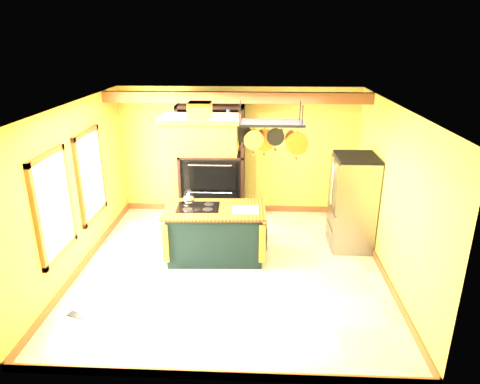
# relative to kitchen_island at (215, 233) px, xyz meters

# --- Properties ---
(floor) EXTENTS (5.00, 5.00, 0.00)m
(floor) POSITION_rel_kitchen_island_xyz_m (0.30, -0.36, -0.47)
(floor) COLOR beige
(floor) RESTS_ON ground
(ceiling) EXTENTS (5.00, 5.00, 0.00)m
(ceiling) POSITION_rel_kitchen_island_xyz_m (0.30, -0.36, 2.23)
(ceiling) COLOR white
(ceiling) RESTS_ON wall_back
(wall_back) EXTENTS (5.00, 0.02, 2.70)m
(wall_back) POSITION_rel_kitchen_island_xyz_m (0.30, 2.14, 0.88)
(wall_back) COLOR gold
(wall_back) RESTS_ON floor
(wall_front) EXTENTS (5.00, 0.02, 2.70)m
(wall_front) POSITION_rel_kitchen_island_xyz_m (0.30, -2.86, 0.88)
(wall_front) COLOR gold
(wall_front) RESTS_ON floor
(wall_left) EXTENTS (0.02, 5.00, 2.70)m
(wall_left) POSITION_rel_kitchen_island_xyz_m (-2.20, -0.36, 0.88)
(wall_left) COLOR gold
(wall_left) RESTS_ON floor
(wall_right) EXTENTS (0.02, 5.00, 2.70)m
(wall_right) POSITION_rel_kitchen_island_xyz_m (2.80, -0.36, 0.88)
(wall_right) COLOR gold
(wall_right) RESTS_ON floor
(ceiling_beam) EXTENTS (5.00, 0.15, 0.20)m
(ceiling_beam) POSITION_rel_kitchen_island_xyz_m (0.30, 1.34, 2.12)
(ceiling_beam) COLOR brown
(ceiling_beam) RESTS_ON ceiling
(window_near) EXTENTS (0.06, 1.06, 1.56)m
(window_near) POSITION_rel_kitchen_island_xyz_m (-2.16, -1.16, 0.93)
(window_near) COLOR brown
(window_near) RESTS_ON wall_left
(window_far) EXTENTS (0.06, 1.06, 1.56)m
(window_far) POSITION_rel_kitchen_island_xyz_m (-2.16, 0.24, 0.93)
(window_far) COLOR brown
(window_far) RESTS_ON wall_left
(kitchen_island) EXTENTS (1.76, 1.03, 1.11)m
(kitchen_island) POSITION_rel_kitchen_island_xyz_m (0.00, 0.00, 0.00)
(kitchen_island) COLOR black
(kitchen_island) RESTS_ON floor
(range_hood) EXTENTS (1.26, 0.71, 0.80)m
(range_hood) POSITION_rel_kitchen_island_xyz_m (-0.20, -0.00, 1.75)
(range_hood) COLOR #B97C2E
(range_hood) RESTS_ON ceiling
(pot_rack) EXTENTS (1.16, 0.53, 0.79)m
(pot_rack) POSITION_rel_kitchen_island_xyz_m (0.92, -0.00, 1.79)
(pot_rack) COLOR black
(pot_rack) RESTS_ON ceiling
(refrigerator) EXTENTS (0.73, 0.86, 1.67)m
(refrigerator) POSITION_rel_kitchen_island_xyz_m (2.42, 0.56, 0.34)
(refrigerator) COLOR gray
(refrigerator) RESTS_ON floor
(hutch) EXTENTS (1.35, 0.61, 2.39)m
(hutch) POSITION_rel_kitchen_island_xyz_m (-0.24, 1.88, 0.45)
(hutch) COLOR black
(hutch) RESTS_ON floor
(floor_register) EXTENTS (0.30, 0.20, 0.01)m
(floor_register) POSITION_rel_kitchen_island_xyz_m (-1.76, -1.77, -0.46)
(floor_register) COLOR black
(floor_register) RESTS_ON floor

